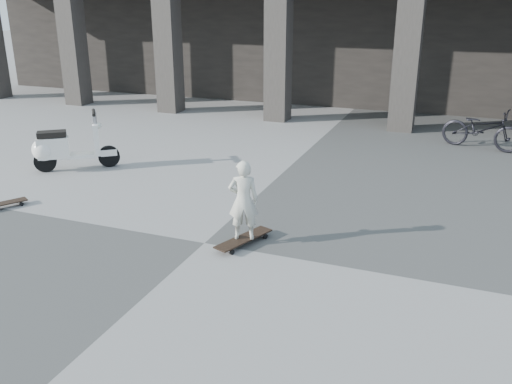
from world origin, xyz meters
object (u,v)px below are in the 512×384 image
(skateboard_spare, at_px, (3,204))
(bicycle, at_px, (482,129))
(child, at_px, (243,200))
(scooter, at_px, (61,148))
(longboard, at_px, (244,239))

(skateboard_spare, height_order, bicycle, bicycle)
(skateboard_spare, xyz_separation_m, child, (4.42, 0.14, 0.62))
(child, height_order, bicycle, child)
(scooter, bearing_deg, longboard, -59.84)
(skateboard_spare, relative_size, child, 0.66)
(bicycle, bearing_deg, scooter, 136.37)
(longboard, bearing_deg, scooter, 88.57)
(longboard, xyz_separation_m, scooter, (-4.92, 1.99, 0.40))
(longboard, bearing_deg, bicycle, -4.17)
(scooter, bearing_deg, child, -59.84)
(scooter, relative_size, bicycle, 0.79)
(child, bearing_deg, scooter, -43.24)
(child, xyz_separation_m, bicycle, (3.24, 7.01, -0.21))
(longboard, bearing_deg, child, 110.65)
(longboard, xyz_separation_m, skateboard_spare, (-4.42, -0.14, -0.01))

